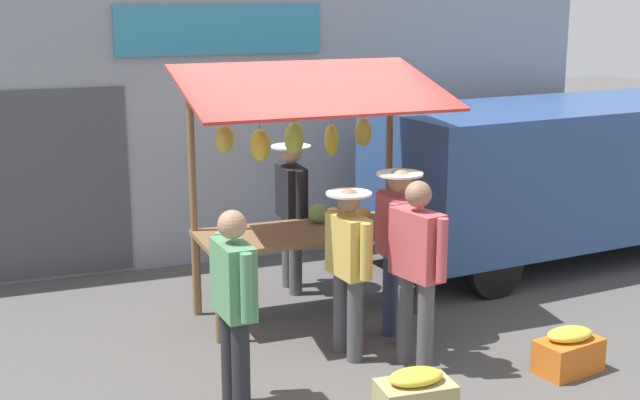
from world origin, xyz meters
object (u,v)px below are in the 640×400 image
market_stall (307,163)px  shopper_in_grey_tee (348,260)px  vendor_with_sunhat (291,204)px  shopper_with_shopping_bag (234,298)px  parked_van (543,169)px  produce_crate_near (569,352)px  shopper_with_ponytail (417,261)px  shopper_in_striped_shirt (398,241)px  produce_crate_side (415,394)px

market_stall → shopper_in_grey_tee: size_ratio=1.63×
vendor_with_sunhat → shopper_with_shopping_bag: (1.36, 2.52, -0.04)m
parked_van → produce_crate_near: bearing=53.6°
shopper_with_ponytail → parked_van: (-2.87, -2.27, 0.16)m
shopper_with_shopping_bag → shopper_in_striped_shirt: 1.98m
shopper_with_ponytail → produce_crate_side: size_ratio=2.74×
vendor_with_sunhat → produce_crate_near: 3.31m
parked_van → produce_crate_near: parked_van is taller
shopper_with_ponytail → parked_van: 3.66m
parked_van → vendor_with_sunhat: bearing=-6.1°
shopper_with_shopping_bag → shopper_in_striped_shirt: bearing=-67.5°
market_stall → shopper_with_shopping_bag: size_ratio=1.56×
market_stall → shopper_in_grey_tee: bearing=87.5°
shopper_with_shopping_bag → parked_van: parked_van is taller
market_stall → shopper_with_ponytail: market_stall is taller
shopper_in_striped_shirt → parked_van: 3.20m
shopper_with_shopping_bag → shopper_with_ponytail: size_ratio=0.97×
shopper_in_grey_tee → produce_crate_near: size_ratio=2.48×
vendor_with_sunhat → produce_crate_near: (-1.48, 2.86, -0.78)m
market_stall → shopper_in_grey_tee: 1.33m
market_stall → shopper_with_shopping_bag: 2.30m
vendor_with_sunhat → shopper_in_striped_shirt: bearing=17.0°
market_stall → produce_crate_side: bearing=89.8°
shopper_in_grey_tee → produce_crate_near: bearing=-128.1°
shopper_with_ponytail → shopper_in_striped_shirt: shopper_with_ponytail is taller
produce_crate_near → market_stall: bearing=-54.0°
vendor_with_sunhat → shopper_in_grey_tee: vendor_with_sunhat is taller
parked_van → produce_crate_side: bearing=37.4°
market_stall → shopper_in_striped_shirt: market_stall is taller
vendor_with_sunhat → produce_crate_side: vendor_with_sunhat is taller
vendor_with_sunhat → shopper_in_striped_shirt: (-0.44, 1.68, -0.00)m
shopper_with_shopping_bag → shopper_with_ponytail: bearing=-84.8°
shopper_in_striped_shirt → produce_crate_side: bearing=155.2°
shopper_with_shopping_bag → shopper_in_grey_tee: shopper_with_shopping_bag is taller
shopper_with_ponytail → shopper_in_striped_shirt: 0.63m
produce_crate_near → shopper_with_ponytail: bearing=-25.6°
shopper_with_shopping_bag → produce_crate_side: bearing=-116.3°
shopper_with_shopping_bag → shopper_with_ponytail: 1.68m
shopper_in_striped_shirt → shopper_with_shopping_bag: bearing=111.0°
market_stall → parked_van: (-3.26, -0.68, -0.43)m
market_stall → shopper_in_grey_tee: (0.05, 1.16, -0.66)m
vendor_with_sunhat → parked_van: 3.18m
shopper_in_striped_shirt → market_stall: bearing=24.0°
shopper_with_shopping_bag → shopper_with_ponytail: shopper_with_ponytail is taller
produce_crate_near → shopper_with_shopping_bag: bearing=-6.8°
market_stall → parked_van: 3.35m
shopper_with_ponytail → shopper_in_striped_shirt: size_ratio=1.02×
vendor_with_sunhat → market_stall: bearing=-4.5°
market_stall → parked_van: market_stall is taller
shopper_with_shopping_bag → shopper_with_ponytail: (-1.66, -0.23, 0.03)m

